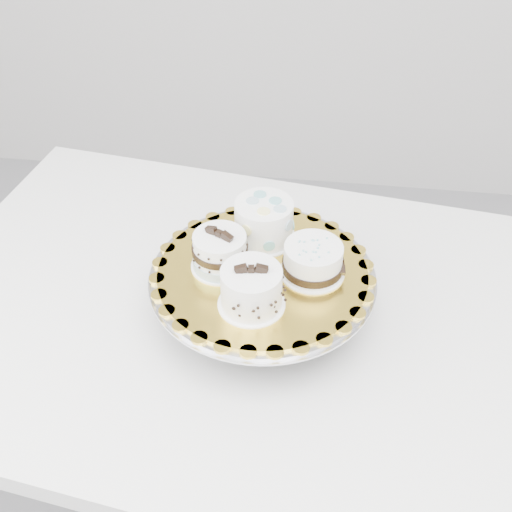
# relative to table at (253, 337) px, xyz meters

# --- Properties ---
(table) EXTENTS (1.35, 1.00, 0.75)m
(table) POSITION_rel_table_xyz_m (0.00, 0.00, 0.00)
(table) COLOR white
(table) RESTS_ON floor
(cake_stand) EXTENTS (0.39, 0.39, 0.10)m
(cake_stand) POSITION_rel_table_xyz_m (0.02, -0.01, 0.15)
(cake_stand) COLOR gray
(cake_stand) RESTS_ON table
(cake_board) EXTENTS (0.42, 0.42, 0.01)m
(cake_board) POSITION_rel_table_xyz_m (0.02, -0.01, 0.18)
(cake_board) COLOR gold
(cake_board) RESTS_ON cake_stand
(cake_swirl) EXTENTS (0.11, 0.11, 0.09)m
(cake_swirl) POSITION_rel_table_xyz_m (0.01, -0.10, 0.22)
(cake_swirl) COLOR white
(cake_swirl) RESTS_ON cake_board
(cake_banded) EXTENTS (0.12, 0.12, 0.08)m
(cake_banded) POSITION_rel_table_xyz_m (-0.05, -0.01, 0.21)
(cake_banded) COLOR white
(cake_banded) RESTS_ON cake_board
(cake_dots) EXTENTS (0.13, 0.13, 0.08)m
(cake_dots) POSITION_rel_table_xyz_m (0.01, 0.07, 0.22)
(cake_dots) COLOR white
(cake_dots) RESTS_ON cake_board
(cake_ribbon) EXTENTS (0.11, 0.11, 0.06)m
(cake_ribbon) POSITION_rel_table_xyz_m (0.10, -0.01, 0.21)
(cake_ribbon) COLOR white
(cake_ribbon) RESTS_ON cake_board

